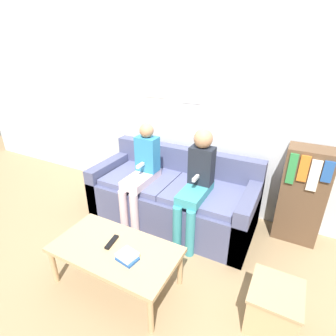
{
  "coord_description": "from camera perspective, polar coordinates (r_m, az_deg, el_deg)",
  "views": [
    {
      "loc": [
        1.17,
        -1.83,
        1.89
      ],
      "look_at": [
        0.0,
        0.39,
        0.72
      ],
      "focal_mm": 28.0,
      "sensor_mm": 36.0,
      "label": 1
    }
  ],
  "objects": [
    {
      "name": "coffee_table",
      "position": [
        2.32,
        -11.48,
        -17.42
      ],
      "size": [
        1.05,
        0.57,
        0.38
      ],
      "color": "tan",
      "rests_on": "ground_plane"
    },
    {
      "name": "bookshelf",
      "position": [
        3.01,
        27.16,
        -5.26
      ],
      "size": [
        0.43,
        0.3,
        1.02
      ],
      "color": "brown",
      "rests_on": "ground_plane"
    },
    {
      "name": "couch",
      "position": [
        3.07,
        1.13,
        -6.42
      ],
      "size": [
        1.86,
        0.82,
        0.8
      ],
      "color": "#4C5175",
      "rests_on": "ground_plane"
    },
    {
      "name": "ground_plane",
      "position": [
        2.88,
        -3.75,
        -16.16
      ],
      "size": [
        10.0,
        10.0,
        0.0
      ],
      "primitive_type": "plane",
      "color": "#937A56"
    },
    {
      "name": "wall_back",
      "position": [
        3.15,
        5.59,
        14.02
      ],
      "size": [
        8.0,
        0.07,
        2.6
      ],
      "color": "silver",
      "rests_on": "ground_plane"
    },
    {
      "name": "storage_box",
      "position": [
        2.29,
        21.92,
        -26.2
      ],
      "size": [
        0.36,
        0.38,
        0.35
      ],
      "color": "tan",
      "rests_on": "ground_plane"
    },
    {
      "name": "person_left",
      "position": [
        2.89,
        -5.76,
        -0.75
      ],
      "size": [
        0.24,
        0.56,
        1.15
      ],
      "color": "silver",
      "rests_on": "ground_plane"
    },
    {
      "name": "book_stack",
      "position": [
        2.17,
        -8.85,
        -18.51
      ],
      "size": [
        0.18,
        0.16,
        0.05
      ],
      "color": "#23519E",
      "rests_on": "coffee_table"
    },
    {
      "name": "tv_remote",
      "position": [
        2.34,
        -12.14,
        -15.47
      ],
      "size": [
        0.07,
        0.17,
        0.02
      ],
      "rotation": [
        0.0,
        0.0,
        0.15
      ],
      "color": "black",
      "rests_on": "coffee_table"
    },
    {
      "name": "person_right",
      "position": [
        2.62,
        6.23,
        -2.95
      ],
      "size": [
        0.24,
        0.56,
        1.18
      ],
      "color": "teal",
      "rests_on": "ground_plane"
    }
  ]
}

